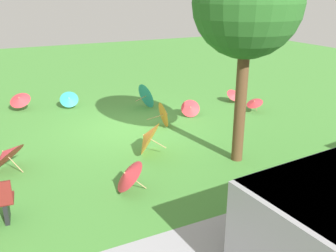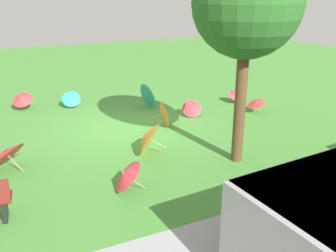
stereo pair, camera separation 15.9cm
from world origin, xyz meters
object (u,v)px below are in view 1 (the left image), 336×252
parasol_red_0 (234,94)px  parasol_orange_1 (165,114)px  parasol_red_1 (6,154)px  parasol_red_6 (254,102)px  parasol_orange_2 (147,137)px  parasol_teal_0 (148,95)px  shade_tree (247,5)px  parasol_red_7 (190,108)px  parasol_red_2 (127,175)px  parasol_teal_2 (69,99)px  parasol_red_3 (20,99)px

parasol_red_0 → parasol_orange_1: (3.55, 1.22, 0.09)m
parasol_red_1 → parasol_red_6: 8.28m
parasol_red_1 → parasol_orange_2: parasol_orange_2 is taller
parasol_teal_0 → shade_tree: bearing=92.6°
parasol_orange_1 → parasol_red_6: bearing=178.8°
parasol_red_7 → shade_tree: bearing=79.8°
parasol_red_2 → parasol_red_7: bearing=-134.3°
parasol_orange_2 → parasol_teal_2: bearing=-79.3°
parasol_orange_2 → parasol_teal_2: 5.09m
shade_tree → parasol_red_3: size_ratio=5.14×
parasol_red_6 → parasol_red_0: bearing=-93.4°
parasol_red_6 → parasol_orange_1: (3.48, -0.08, 0.05)m
parasol_orange_2 → parasol_teal_2: parasol_orange_2 is taller
parasol_red_0 → parasol_orange_2: 5.70m
parasol_red_2 → parasol_teal_2: 6.63m
parasol_red_1 → parasol_red_0: bearing=-164.3°
parasol_orange_1 → parasol_teal_2: size_ratio=1.10×
parasol_red_1 → parasol_red_3: bearing=-99.2°
parasol_red_3 → parasol_orange_2: parasol_orange_2 is taller
parasol_teal_0 → parasol_red_7: parasol_teal_0 is taller
parasol_red_2 → parasol_red_3: (1.44, -7.13, 0.02)m
parasol_red_0 → parasol_red_7: parasol_red_7 is taller
parasol_red_6 → parasol_orange_2: bearing=18.3°
parasol_orange_2 → parasol_teal_0: bearing=-113.9°
shade_tree → parasol_orange_2: size_ratio=4.49×
parasol_red_3 → parasol_teal_0: bearing=158.2°
parasol_red_7 → parasol_teal_2: (3.50, -2.83, 0.04)m
parasol_teal_0 → parasol_red_6: (-3.14, 2.20, -0.11)m
parasol_red_2 → parasol_red_6: bearing=-151.7°
parasol_teal_0 → parasol_orange_1: 2.15m
parasol_red_2 → parasol_red_6: parasol_red_2 is taller
parasol_red_6 → parasol_red_7: bearing=-14.2°
parasol_red_3 → parasol_orange_1: parasol_orange_1 is taller
parasol_red_7 → parasol_red_6: bearing=165.8°
parasol_teal_0 → parasol_red_6: size_ratio=1.45×
parasol_red_6 → parasol_teal_2: parasol_teal_2 is taller
shade_tree → parasol_teal_2: 7.77m
parasol_teal_0 → parasol_teal_2: 2.90m
parasol_red_1 → parasol_orange_2: 3.44m
parasol_teal_0 → parasol_red_3: (4.28, -1.71, -0.05)m
parasol_red_2 → parasol_orange_2: bearing=-125.5°
parasol_orange_1 → parasol_teal_2: parasol_orange_1 is taller
parasol_red_1 → parasol_orange_1: parasol_red_1 is taller
parasol_red_2 → parasol_red_7: 5.31m
parasol_red_0 → parasol_teal_0: (3.22, -0.90, 0.15)m
parasol_red_6 → parasol_orange_2: size_ratio=0.60×
shade_tree → parasol_red_6: 5.37m
parasol_red_0 → parasol_red_7: 2.46m
parasol_red_1 → parasol_red_6: size_ratio=1.76×
parasol_teal_0 → parasol_red_7: bearing=118.2°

